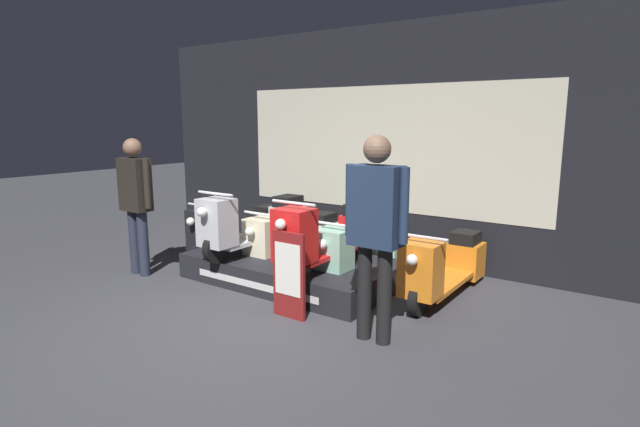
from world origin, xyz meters
TOP-DOWN VIEW (x-y plane):
  - ground_plane at (0.00, 0.00)m, footprint 30.00×30.00m
  - shop_wall_back at (0.00, 3.07)m, footprint 8.24×0.09m
  - display_platform at (-0.38, 1.48)m, footprint 2.52×1.35m
  - scooter_display_left at (-0.95, 1.50)m, footprint 0.54×1.80m
  - scooter_display_right at (0.18, 1.50)m, footprint 0.54×1.80m
  - scooter_backrow_0 at (-1.81, 2.06)m, footprint 0.54×1.80m
  - scooter_backrow_1 at (-0.76, 2.06)m, footprint 0.54×1.80m
  - scooter_backrow_2 at (0.29, 2.06)m, footprint 0.54×1.80m
  - scooter_backrow_3 at (1.34, 2.06)m, footprint 0.54×1.80m
  - person_left_browsing at (-2.14, 0.60)m, footprint 0.56×0.22m
  - person_right_browsing at (1.25, 0.60)m, footprint 0.60×0.25m
  - price_sign_board at (0.30, 0.57)m, footprint 0.38×0.04m

SIDE VIEW (x-z plane):
  - ground_plane at x=0.00m, z-range 0.00..0.00m
  - display_platform at x=-0.38m, z-range 0.00..0.30m
  - scooter_backrow_0 at x=-1.81m, z-range -0.07..0.76m
  - scooter_backrow_1 at x=-0.76m, z-range -0.07..0.76m
  - scooter_backrow_2 at x=0.29m, z-range -0.07..0.76m
  - scooter_backrow_3 at x=1.34m, z-range -0.07..0.76m
  - price_sign_board at x=0.30m, z-range 0.00..0.88m
  - scooter_display_left at x=-0.95m, z-range 0.23..1.06m
  - scooter_display_right at x=0.18m, z-range 0.23..1.06m
  - person_left_browsing at x=-2.14m, z-range 0.15..1.87m
  - person_right_browsing at x=1.25m, z-range 0.18..2.00m
  - shop_wall_back at x=0.00m, z-range 0.00..3.20m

